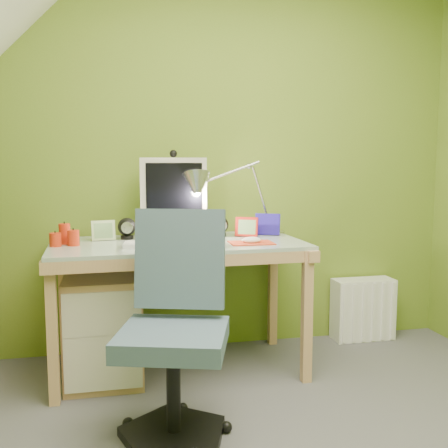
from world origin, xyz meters
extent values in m
cube|color=olive|center=(0.00, 1.60, 1.20)|extent=(3.20, 0.01, 2.40)
cube|color=silver|center=(-0.29, 1.09, 0.74)|extent=(0.44, 0.19, 0.02)
cube|color=#BB381D|center=(0.17, 1.09, 0.73)|extent=(0.23, 0.17, 0.01)
ellipsoid|color=white|center=(0.17, 1.09, 0.75)|extent=(0.11, 0.08, 0.04)
cylinder|color=#8D4814|center=(-0.03, 1.15, 0.78)|extent=(0.09, 0.09, 0.10)
cube|color=red|center=(0.21, 1.35, 0.79)|extent=(0.13, 0.08, 0.11)
cube|color=#211699|center=(0.35, 1.39, 0.79)|extent=(0.14, 0.08, 0.13)
cube|color=#B3CE8E|center=(-0.61, 1.37, 0.79)|extent=(0.13, 0.04, 0.11)
cube|color=white|center=(1.04, 1.50, 0.20)|extent=(0.40, 0.16, 0.40)
camera|label=1|loc=(-0.55, -1.60, 1.17)|focal=42.00mm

